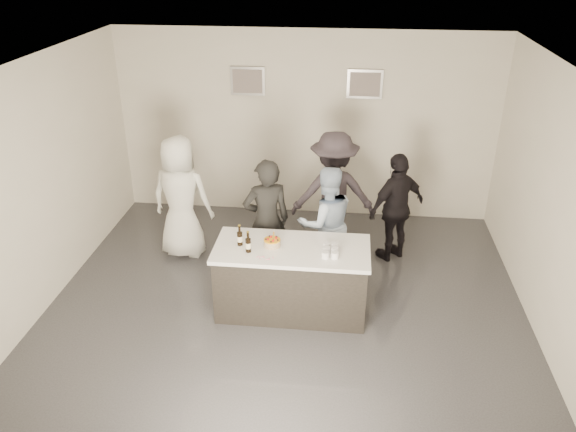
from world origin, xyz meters
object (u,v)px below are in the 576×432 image
object	(u,v)px
bar_counter	(292,279)
cake	(272,243)
person_guest_right	(397,207)
person_guest_left	(181,198)
beer_bottle_a	(240,235)
person_main_blue	(326,223)
person_main_black	(267,221)
person_guest_back	(333,194)
beer_bottle_b	(248,242)

from	to	relation	value
bar_counter	cake	xyz separation A→B (m)	(-0.24, 0.01, 0.49)
person_guest_right	person_guest_left	bearing A→B (deg)	-33.44
beer_bottle_a	person_main_blue	size ratio (longest dim) A/B	0.16
person_guest_left	person_guest_right	xyz separation A→B (m)	(3.04, 0.22, -0.10)
person_main_black	person_guest_left	world-z (taller)	person_guest_left
person_main_black	person_guest_back	bearing A→B (deg)	-156.12
beer_bottle_a	person_guest_back	bearing A→B (deg)	56.00
person_guest_right	person_guest_back	size ratio (longest dim) A/B	0.87
cake	beer_bottle_a	distance (m)	0.40
beer_bottle_b	person_guest_left	xyz separation A→B (m)	(-1.21, 1.38, -0.13)
person_guest_left	person_guest_back	distance (m)	2.16
beer_bottle_a	beer_bottle_b	world-z (taller)	same
bar_counter	person_guest_left	xyz separation A→B (m)	(-1.71, 1.23, 0.45)
person_main_blue	person_guest_left	distance (m)	2.11
beer_bottle_a	person_guest_right	world-z (taller)	person_guest_right
beer_bottle_b	person_guest_back	world-z (taller)	person_guest_back
person_main_black	person_guest_left	xyz separation A→B (m)	(-1.30, 0.51, 0.04)
cake	person_guest_right	world-z (taller)	person_guest_right
person_guest_left	person_guest_back	size ratio (longest dim) A/B	0.98
cake	person_main_blue	world-z (taller)	person_main_blue
bar_counter	person_guest_left	size ratio (longest dim) A/B	1.03
person_guest_left	beer_bottle_b	bearing A→B (deg)	137.69
beer_bottle_b	person_guest_back	xyz separation A→B (m)	(0.93, 1.72, -0.11)
person_main_blue	person_guest_back	bearing A→B (deg)	-114.67
person_guest_left	cake	bearing A→B (deg)	146.86
bar_counter	person_guest_right	bearing A→B (deg)	47.48
bar_counter	cake	world-z (taller)	cake
bar_counter	person_main_black	world-z (taller)	person_main_black
person_guest_right	person_guest_back	world-z (taller)	person_guest_back
person_main_black	person_guest_left	size ratio (longest dim) A/B	0.96
person_main_blue	person_guest_right	xyz separation A→B (m)	(0.96, 0.60, -0.00)
bar_counter	person_main_black	distance (m)	0.92
bar_counter	person_main_black	xyz separation A→B (m)	(-0.41, 0.72, 0.41)
beer_bottle_b	cake	bearing A→B (deg)	32.66
beer_bottle_a	person_guest_right	size ratio (longest dim) A/B	0.16
bar_counter	person_main_blue	world-z (taller)	person_main_blue
bar_counter	person_guest_back	size ratio (longest dim) A/B	1.01
beer_bottle_a	person_main_blue	xyz separation A→B (m)	(0.99, 0.86, -0.23)
person_guest_left	beer_bottle_a	bearing A→B (deg)	137.71
cake	person_guest_right	distance (m)	2.14
person_main_black	beer_bottle_b	bearing A→B (deg)	62.97
person_main_black	cake	bearing A→B (deg)	82.32
beer_bottle_b	person_main_black	distance (m)	0.89
beer_bottle_b	person_main_blue	xyz separation A→B (m)	(0.87, 1.01, -0.23)
bar_counter	beer_bottle_b	distance (m)	0.78
person_guest_back	person_main_black	bearing A→B (deg)	37.19
bar_counter	person_guest_right	distance (m)	2.00
bar_counter	beer_bottle_a	world-z (taller)	beer_bottle_a
cake	person_guest_back	size ratio (longest dim) A/B	0.11
person_main_black	person_main_blue	size ratio (longest dim) A/B	1.08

